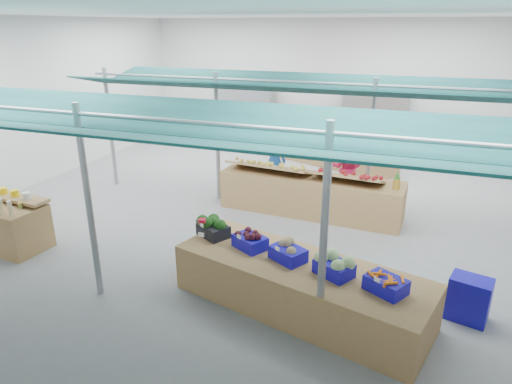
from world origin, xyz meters
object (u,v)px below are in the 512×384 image
bottle_shelf (1,222)px  crate_stack (469,299)px  veg_counter (300,286)px  vendor_right (347,168)px  fruit_counter (310,195)px  vendor_left (274,160)px

bottle_shelf → crate_stack: (8.23, 0.48, -0.13)m
veg_counter → vendor_right: bearing=106.2°
vendor_right → bottle_shelf: bearing=42.0°
veg_counter → fruit_counter: fruit_counter is taller
bottle_shelf → vendor_right: size_ratio=1.22×
veg_counter → crate_stack: 2.40m
crate_stack → fruit_counter: bearing=135.0°
vendor_right → vendor_left: bearing=3.1°
vendor_left → vendor_right: bearing=-176.9°
bottle_shelf → veg_counter: bearing=3.5°
vendor_left → veg_counter: bearing=115.3°
crate_stack → vendor_right: size_ratio=0.41×
crate_stack → bottle_shelf: bearing=-176.6°
veg_counter → crate_stack: veg_counter is taller
fruit_counter → vendor_left: bearing=140.6°
bottle_shelf → veg_counter: size_ratio=0.52×
veg_counter → vendor_left: vendor_left is taller
crate_stack → vendor_right: 4.86m
fruit_counter → vendor_right: vendor_right is taller
fruit_counter → vendor_right: 1.31m
bottle_shelf → veg_counter: (5.90, -0.08, -0.09)m
veg_counter → fruit_counter: size_ratio=0.94×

